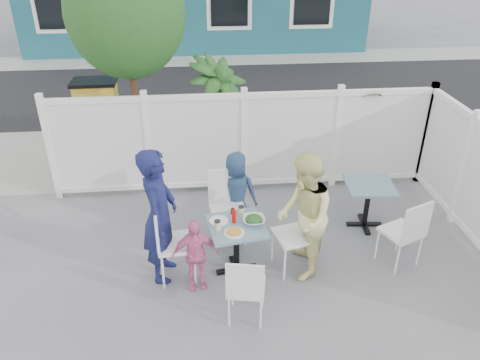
{
  "coord_description": "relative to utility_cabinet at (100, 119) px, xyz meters",
  "views": [
    {
      "loc": [
        -0.56,
        -4.14,
        3.79
      ],
      "look_at": [
        -0.11,
        0.77,
        1.06
      ],
      "focal_mm": 35.0,
      "sensor_mm": 36.0,
      "label": 1
    }
  ],
  "objects": [
    {
      "name": "ground",
      "position": [
        2.37,
        -4.0,
        -0.66
      ],
      "size": [
        80.0,
        80.0,
        0.0
      ],
      "primitive_type": "plane",
      "color": "slate"
    },
    {
      "name": "near_sidewalk",
      "position": [
        2.37,
        -0.2,
        -0.66
      ],
      "size": [
        24.0,
        2.6,
        0.01
      ],
      "primitive_type": "cube",
      "color": "gray",
      "rests_on": "ground"
    },
    {
      "name": "street",
      "position": [
        2.37,
        3.5,
        -0.66
      ],
      "size": [
        24.0,
        5.0,
        0.01
      ],
      "primitive_type": "cube",
      "color": "black",
      "rests_on": "ground"
    },
    {
      "name": "far_sidewalk",
      "position": [
        2.37,
        6.6,
        -0.66
      ],
      "size": [
        24.0,
        1.6,
        0.01
      ],
      "primitive_type": "cube",
      "color": "gray",
      "rests_on": "ground"
    },
    {
      "name": "fence_back",
      "position": [
        2.47,
        -1.6,
        0.12
      ],
      "size": [
        5.86,
        0.08,
        1.6
      ],
      "color": "white",
      "rests_on": "ground"
    },
    {
      "name": "tree",
      "position": [
        0.77,
        -0.7,
        1.93
      ],
      "size": [
        1.8,
        1.62,
        3.59
      ],
      "color": "#382316",
      "rests_on": "ground"
    },
    {
      "name": "utility_cabinet",
      "position": [
        0.0,
        0.0,
        0.0
      ],
      "size": [
        0.72,
        0.53,
        1.32
      ],
      "primitive_type": "cube",
      "rotation": [
        0.0,
        0.0,
        0.02
      ],
      "color": "gold",
      "rests_on": "ground"
    },
    {
      "name": "potted_shrub_a",
      "position": [
        2.1,
        -0.9,
        0.31
      ],
      "size": [
        1.53,
        1.53,
        1.95
      ],
      "primitive_type": "imported",
      "rotation": [
        0.0,
        0.0,
        0.92
      ],
      "color": "#184119",
      "rests_on": "ground"
    },
    {
      "name": "potted_shrub_b",
      "position": [
        4.26,
        -1.0,
        0.13
      ],
      "size": [
        1.86,
        1.79,
        1.58
      ],
      "primitive_type": "imported",
      "rotation": [
        0.0,
        0.0,
        5.74
      ],
      "color": "#184119",
      "rests_on": "ground"
    },
    {
      "name": "main_table",
      "position": [
        2.18,
        -3.63,
        -0.13
      ],
      "size": [
        0.74,
        0.74,
        0.68
      ],
      "rotation": [
        0.0,
        0.0,
        0.17
      ],
      "color": "slate",
      "rests_on": "ground"
    },
    {
      "name": "spare_table",
      "position": [
        4.07,
        -2.81,
        -0.14
      ],
      "size": [
        0.69,
        0.69,
        0.67
      ],
      "rotation": [
        0.0,
        0.0,
        -0.1
      ],
      "color": "slate",
      "rests_on": "ground"
    },
    {
      "name": "chair_left",
      "position": [
        1.39,
        -3.66,
        -0.07
      ],
      "size": [
        0.48,
        0.49,
        1.01
      ],
      "rotation": [
        0.0,
        0.0,
        -1.49
      ],
      "color": "white",
      "rests_on": "ground"
    },
    {
      "name": "chair_right",
      "position": [
        2.95,
        -3.6,
        -0.09
      ],
      "size": [
        0.52,
        0.53,
        0.98
      ],
      "rotation": [
        0.0,
        0.0,
        1.81
      ],
      "color": "white",
      "rests_on": "ground"
    },
    {
      "name": "chair_back",
      "position": [
        2.12,
        -2.9,
        -0.08
      ],
      "size": [
        0.5,
        0.48,
        0.99
      ],
      "rotation": [
        0.0,
        0.0,
        3.26
      ],
      "color": "white",
      "rests_on": "ground"
    },
    {
      "name": "chair_near",
      "position": [
        2.2,
        -4.48,
        -0.16
      ],
      "size": [
        0.45,
        0.44,
        0.86
      ],
      "rotation": [
        0.0,
        0.0,
        -0.19
      ],
      "color": "white",
      "rests_on": "ground"
    },
    {
      "name": "chair_spare",
      "position": [
        4.24,
        -3.72,
        -0.11
      ],
      "size": [
        0.56,
        0.55,
        0.95
      ],
      "rotation": [
        0.0,
        0.0,
        0.41
      ],
      "color": "white",
      "rests_on": "ground"
    },
    {
      "name": "man",
      "position": [
        1.3,
        -3.59,
        0.18
      ],
      "size": [
        0.47,
        0.66,
        1.68
      ],
      "primitive_type": "imported",
      "rotation": [
        0.0,
        0.0,
        1.45
      ],
      "color": "#151947",
      "rests_on": "ground"
    },
    {
      "name": "woman",
      "position": [
        2.96,
        -3.7,
        0.13
      ],
      "size": [
        0.67,
        0.82,
        1.58
      ],
      "primitive_type": "imported",
      "rotation": [
        0.0,
        0.0,
        -1.67
      ],
      "color": "yellow",
      "rests_on": "ground"
    },
    {
      "name": "boy",
      "position": [
        2.25,
        -2.73,
        -0.08
      ],
      "size": [
        0.66,
        0.53,
        1.17
      ],
      "primitive_type": "imported",
      "rotation": [
        0.0,
        0.0,
        2.83
      ],
      "color": "navy",
      "rests_on": "ground"
    },
    {
      "name": "toddler",
      "position": [
        1.68,
        -3.85,
        -0.2
      ],
      "size": [
        0.56,
        0.28,
        0.92
      ],
      "primitive_type": "imported",
      "rotation": [
        0.0,
        0.0,
        0.12
      ],
      "color": "pink",
      "rests_on": "ground"
    },
    {
      "name": "plate_main",
      "position": [
        2.14,
        -3.79,
        0.03
      ],
      "size": [
        0.23,
        0.23,
        0.01
      ],
      "primitive_type": "cylinder",
      "color": "white",
      "rests_on": "main_table"
    },
    {
      "name": "plate_side",
      "position": [
        1.98,
        -3.53,
        0.03
      ],
      "size": [
        0.23,
        0.23,
        0.02
      ],
      "primitive_type": "cylinder",
      "color": "white",
      "rests_on": "main_table"
    },
    {
      "name": "salad_bowl",
      "position": [
        2.39,
        -3.6,
        0.05
      ],
      "size": [
        0.26,
        0.26,
        0.06
      ],
      "primitive_type": "imported",
      "color": "white",
      "rests_on": "main_table"
    },
    {
      "name": "coffee_cup_a",
      "position": [
        1.96,
        -3.7,
        0.08
      ],
      "size": [
        0.07,
        0.07,
        0.11
      ],
      "primitive_type": "cylinder",
      "color": "beige",
      "rests_on": "main_table"
    },
    {
      "name": "coffee_cup_b",
      "position": [
        2.26,
        -3.42,
        0.08
      ],
      "size": [
        0.07,
        0.07,
        0.11
      ],
      "primitive_type": "cylinder",
      "color": "beige",
      "rests_on": "main_table"
    },
    {
      "name": "ketchup_bottle",
      "position": [
        2.16,
        -3.57,
        0.1
      ],
      "size": [
        0.05,
        0.05,
        0.16
      ],
      "primitive_type": "cylinder",
      "color": "red",
      "rests_on": "main_table"
    },
    {
      "name": "salt_shaker",
      "position": [
        2.11,
        -3.36,
        0.06
      ],
      "size": [
        0.03,
        0.03,
        0.07
      ],
      "primitive_type": "cylinder",
      "color": "white",
      "rests_on": "main_table"
    },
    {
      "name": "pepper_shaker",
      "position": [
        2.15,
        -3.38,
        0.06
      ],
      "size": [
        0.03,
        0.03,
        0.07
      ],
      "primitive_type": "cylinder",
      "color": "black",
      "rests_on": "main_table"
    }
  ]
}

